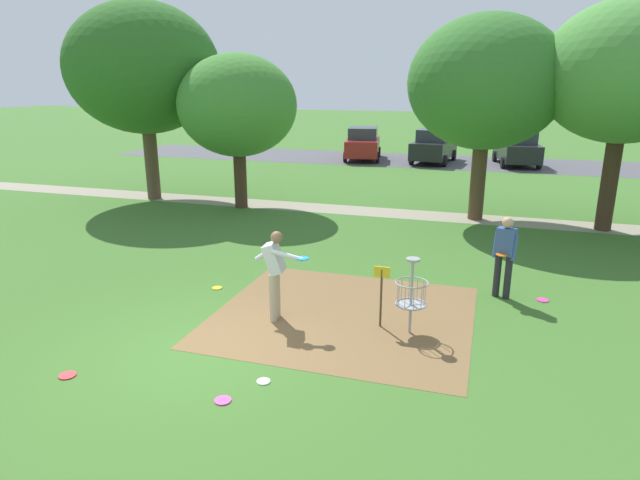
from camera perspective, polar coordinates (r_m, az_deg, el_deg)
name	(u,v)px	position (r m, az deg, el deg)	size (l,w,h in m)	color
ground_plane	(198,353)	(9.28, -12.74, -11.59)	(160.00, 160.00, 0.00)	#3D6B28
dirt_tee_pad	(343,315)	(10.44, 2.46, -7.90)	(4.80, 4.41, 0.01)	brown
disc_golf_basket	(408,292)	(9.59, 9.27, -5.48)	(0.98, 0.58, 1.39)	#9E9EA3
player_foreground_watching	(275,269)	(9.95, -4.76, -3.10)	(1.14, 0.43, 1.71)	tan
player_throwing	(505,253)	(11.55, 18.91, -1.27)	(0.50, 0.44, 1.71)	#232328
frisbee_near_basket	(542,300)	(11.98, 22.42, -5.88)	(0.24, 0.24, 0.02)	#E53D99
frisbee_by_tee	(223,400)	(7.98, -10.21, -16.32)	(0.24, 0.24, 0.02)	#E53D99
frisbee_mid_grass	(68,375)	(9.26, -25.09, -12.81)	(0.25, 0.25, 0.02)	red
frisbee_far_left	(263,381)	(8.33, -5.99, -14.62)	(0.20, 0.20, 0.02)	white
frisbee_far_right	(217,288)	(11.93, -10.81, -4.99)	(0.22, 0.22, 0.02)	gold
tree_near_left	(486,83)	(17.89, 17.10, 15.54)	(4.76, 4.76, 6.31)	#4C3823
tree_near_right	(626,72)	(17.96, 29.56, 15.13)	(4.67, 4.67, 6.56)	#422D1E
tree_mid_left	(237,106)	(19.09, -8.71, 13.80)	(4.05, 4.05, 5.26)	#422D1E
tree_mid_center	(144,69)	(21.38, -18.13, 16.79)	(5.47, 5.47, 7.10)	brown
parking_lot_strip	(412,160)	(31.79, 9.65, 8.30)	(36.00, 6.00, 0.01)	#4C4C51
parked_car_leftmost	(363,143)	(31.68, 4.55, 10.12)	(2.50, 4.45, 1.84)	maroon
parked_car_center_left	(434,146)	(31.03, 11.93, 9.70)	(2.32, 4.37, 1.84)	black
parked_car_center_right	(517,148)	(31.21, 20.07, 9.11)	(2.47, 4.44, 1.84)	black
gravel_path	(356,211)	(18.86, 3.83, 3.12)	(40.00, 1.39, 0.00)	gray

